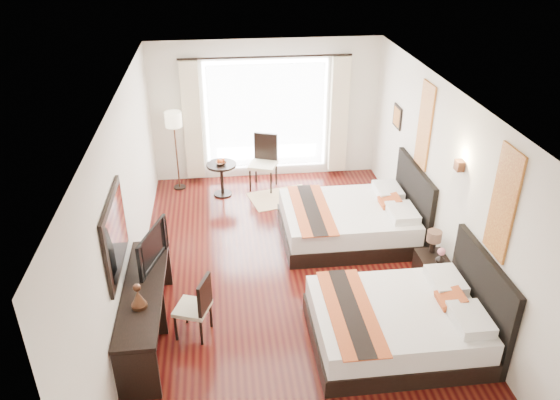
{
  "coord_description": "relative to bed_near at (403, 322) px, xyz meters",
  "views": [
    {
      "loc": [
        -0.94,
        -6.57,
        4.9
      ],
      "look_at": [
        -0.13,
        0.27,
        1.24
      ],
      "focal_mm": 35.0,
      "sensor_mm": 36.0,
      "label": 1
    }
  ],
  "objects": [
    {
      "name": "floor",
      "position": [
        -1.23,
        1.45,
        -0.32
      ],
      "size": [
        4.5,
        7.5,
        0.01
      ],
      "primitive_type": "cube",
      "color": "#340909",
      "rests_on": "ground"
    },
    {
      "name": "ceiling",
      "position": [
        -1.23,
        1.45,
        2.47
      ],
      "size": [
        4.5,
        7.5,
        0.02
      ],
      "primitive_type": "cube",
      "color": "white",
      "rests_on": "wall_headboard"
    },
    {
      "name": "wall_headboard",
      "position": [
        1.02,
        1.45,
        1.08
      ],
      "size": [
        0.01,
        7.5,
        2.8
      ],
      "primitive_type": "cube",
      "color": "silver",
      "rests_on": "floor"
    },
    {
      "name": "wall_desk",
      "position": [
        -3.47,
        1.45,
        1.08
      ],
      "size": [
        0.01,
        7.5,
        2.8
      ],
      "primitive_type": "cube",
      "color": "silver",
      "rests_on": "floor"
    },
    {
      "name": "wall_window",
      "position": [
        -1.23,
        5.19,
        1.08
      ],
      "size": [
        4.5,
        0.01,
        2.8
      ],
      "primitive_type": "cube",
      "color": "silver",
      "rests_on": "floor"
    },
    {
      "name": "window_glass",
      "position": [
        -1.23,
        5.18,
        0.98
      ],
      "size": [
        2.4,
        0.02,
        2.2
      ],
      "primitive_type": "cube",
      "color": "white",
      "rests_on": "wall_window"
    },
    {
      "name": "sheer_curtain",
      "position": [
        -1.23,
        5.12,
        0.98
      ],
      "size": [
        2.3,
        0.02,
        2.1
      ],
      "primitive_type": "cube",
      "color": "white",
      "rests_on": "wall_window"
    },
    {
      "name": "drape_left",
      "position": [
        -2.68,
        5.08,
        0.96
      ],
      "size": [
        0.35,
        0.14,
        2.35
      ],
      "primitive_type": "cube",
      "color": "beige",
      "rests_on": "floor"
    },
    {
      "name": "drape_right",
      "position": [
        0.22,
        5.08,
        0.96
      ],
      "size": [
        0.35,
        0.14,
        2.35
      ],
      "primitive_type": "cube",
      "color": "beige",
      "rests_on": "floor"
    },
    {
      "name": "art_panel_near",
      "position": [
        1.0,
        0.0,
        1.63
      ],
      "size": [
        0.03,
        0.5,
        1.35
      ],
      "primitive_type": "cube",
      "color": "maroon",
      "rests_on": "wall_headboard"
    },
    {
      "name": "art_panel_far",
      "position": [
        1.0,
        2.56,
        1.63
      ],
      "size": [
        0.03,
        0.5,
        1.35
      ],
      "primitive_type": "cube",
      "color": "maroon",
      "rests_on": "wall_headboard"
    },
    {
      "name": "wall_sconce",
      "position": [
        0.96,
        1.13,
        1.6
      ],
      "size": [
        0.1,
        0.14,
        0.14
      ],
      "primitive_type": "cube",
      "color": "#472919",
      "rests_on": "wall_headboard"
    },
    {
      "name": "mirror_frame",
      "position": [
        -3.45,
        0.51,
        1.23
      ],
      "size": [
        0.04,
        1.25,
        0.95
      ],
      "primitive_type": "cube",
      "color": "black",
      "rests_on": "wall_desk"
    },
    {
      "name": "mirror_glass",
      "position": [
        -3.42,
        0.51,
        1.23
      ],
      "size": [
        0.01,
        1.12,
        0.82
      ],
      "primitive_type": "cube",
      "color": "white",
      "rests_on": "mirror_frame"
    },
    {
      "name": "bed_near",
      "position": [
        0.0,
        0.0,
        0.0
      ],
      "size": [
        2.16,
        1.68,
        1.22
      ],
      "color": "black",
      "rests_on": "floor"
    },
    {
      "name": "bed_far",
      "position": [
        -0.03,
        2.56,
        0.01
      ],
      "size": [
        2.22,
        1.73,
        1.25
      ],
      "color": "black",
      "rests_on": "floor"
    },
    {
      "name": "nightstand",
      "position": [
        0.8,
        1.13,
        -0.07
      ],
      "size": [
        0.41,
        0.5,
        0.48
      ],
      "primitive_type": "cube",
      "color": "black",
      "rests_on": "floor"
    },
    {
      "name": "table_lamp",
      "position": [
        0.83,
        1.25,
        0.41
      ],
      "size": [
        0.21,
        0.21,
        0.34
      ],
      "color": "black",
      "rests_on": "nightstand"
    },
    {
      "name": "vase",
      "position": [
        0.83,
        0.97,
        0.26
      ],
      "size": [
        0.18,
        0.18,
        0.14
      ],
      "primitive_type": "imported",
      "rotation": [
        0.0,
        0.0,
        0.41
      ],
      "color": "black",
      "rests_on": "nightstand"
    },
    {
      "name": "console_desk",
      "position": [
        -3.22,
        0.51,
        0.06
      ],
      "size": [
        0.5,
        2.2,
        0.76
      ],
      "primitive_type": "cube",
      "color": "black",
      "rests_on": "floor"
    },
    {
      "name": "television",
      "position": [
        -3.2,
        1.06,
        0.7
      ],
      "size": [
        0.38,
        0.88,
        0.51
      ],
      "primitive_type": "imported",
      "rotation": [
        0.0,
        0.0,
        1.26
      ],
      "color": "black",
      "rests_on": "console_desk"
    },
    {
      "name": "bronze_figurine",
      "position": [
        -3.22,
        0.14,
        0.58
      ],
      "size": [
        0.25,
        0.25,
        0.28
      ],
      "primitive_type": null,
      "rotation": [
        0.0,
        0.0,
        -0.41
      ],
      "color": "#472919",
      "rests_on": "console_desk"
    },
    {
      "name": "desk_chair",
      "position": [
        -2.62,
        0.46,
        -0.05
      ],
      "size": [
        0.53,
        0.53,
        0.88
      ],
      "rotation": [
        0.0,
        0.0,
        2.78
      ],
      "color": "beige",
      "rests_on": "floor"
    },
    {
      "name": "floor_lamp",
      "position": [
        -3.01,
        4.78,
        1.02
      ],
      "size": [
        0.32,
        0.32,
        1.58
      ],
      "color": "black",
      "rests_on": "floor"
    },
    {
      "name": "side_table",
      "position": [
        -2.17,
        4.38,
        0.01
      ],
      "size": [
        0.57,
        0.57,
        0.66
      ],
      "primitive_type": "cylinder",
      "color": "black",
      "rests_on": "floor"
    },
    {
      "name": "fruit_bowl",
      "position": [
        -2.17,
        4.36,
        0.36
      ],
      "size": [
        0.24,
        0.24,
        0.05
      ],
      "primitive_type": "imported",
      "rotation": [
        0.0,
        0.0,
        0.21
      ],
      "color": "#4D2D1B",
      "rests_on": "side_table"
    },
    {
      "name": "window_chair",
      "position": [
        -1.35,
        4.61,
        0.01
      ],
      "size": [
        0.64,
        0.64,
        1.08
      ],
      "rotation": [
        0.0,
        0.0,
        -1.92
      ],
      "color": "beige",
      "rests_on": "floor"
    },
    {
      "name": "jute_rug",
      "position": [
        -1.05,
        4.11,
        -0.31
      ],
      "size": [
        1.33,
        1.05,
        0.01
      ],
      "primitive_type": "cube",
      "rotation": [
        0.0,
        0.0,
        0.23
      ],
      "color": "tan",
      "rests_on": "floor"
    }
  ]
}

